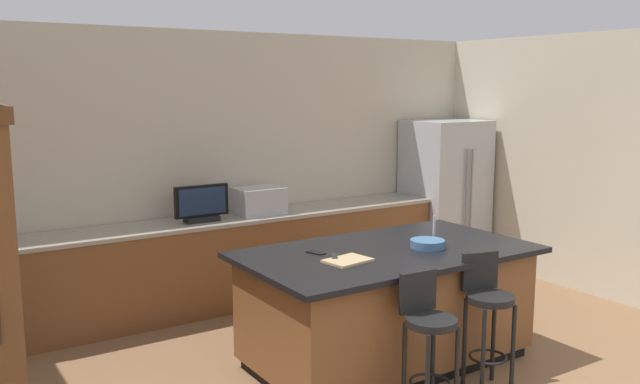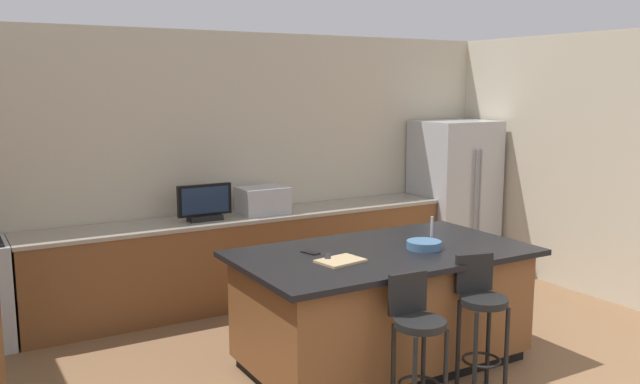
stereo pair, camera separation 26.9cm
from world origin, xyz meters
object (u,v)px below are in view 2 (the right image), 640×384
Objects in this scene: bar_stool_left at (417,334)px; cell_phone at (311,252)px; refrigerator at (454,195)px; bar_stool_right at (481,312)px; microwave at (263,200)px; fruit_bowl at (424,245)px; kitchen_island at (382,306)px; cutting_board at (340,261)px; tv_monitor at (205,204)px; tv_remote at (328,257)px.

bar_stool_left reaches higher than cell_phone.
cell_phone is (-2.93, -1.68, 0.04)m from refrigerator.
bar_stool_right is (0.63, 0.07, 0.02)m from bar_stool_left.
bar_stool_left is (-0.22, -2.79, -0.45)m from microwave.
kitchen_island is at bearing 158.25° from fruit_bowl.
bar_stool_right is at bearing -67.25° from kitchen_island.
bar_stool_left is 2.99× the size of cutting_board.
microwave is at bearing 88.73° from bar_stool_left.
bar_stool_right reaches higher than bar_stool_left.
tv_monitor reaches higher than microwave.
tv_remote is at bearing 170.72° from fruit_bowl.
tv_remote is at bearing -96.60° from cell_phone.
cell_phone is 0.46× the size of cutting_board.
microwave reaches higher than cell_phone.
fruit_bowl is 0.77m from cutting_board.
refrigerator is at bearing 43.92° from fruit_bowl.
refrigerator reaches higher than bar_stool_left.
bar_stool_left is (-0.31, -0.82, 0.11)m from kitchen_island.
microwave is 0.50× the size of bar_stool_left.
cutting_board is (-2.87, -2.02, 0.05)m from refrigerator.
tv_monitor is 1.93m from tv_remote.
fruit_bowl is at bearing 51.90° from bar_stool_left.
bar_stool_left is at bearing -93.72° from cell_phone.
bar_stool_left reaches higher than kitchen_island.
bar_stool_right is 1.06m from cutting_board.
microwave is at bearing 60.73° from cell_phone.
kitchen_island is 0.73m from cell_phone.
cell_phone is (-0.21, 1.04, 0.35)m from bar_stool_left.
tv_remote is at bearing 150.68° from bar_stool_right.
tv_monitor is at bearing 179.63° from refrigerator.
tv_monitor is (-0.74, 1.92, 0.59)m from kitchen_island.
fruit_bowl is at bearing -79.18° from microwave.
cell_phone reaches higher than kitchen_island.
bar_stool_right is (-2.08, -2.65, -0.29)m from refrigerator.
microwave is at bearing 92.77° from kitchen_island.
tv_monitor is at bearing 117.04° from fruit_bowl.
tv_remote is (-0.80, 0.13, -0.02)m from fruit_bowl.
bar_stool_right is 3.07× the size of cutting_board.
refrigerator is 3.86m from bar_stool_left.
fruit_bowl reaches higher than cell_phone.
fruit_bowl is 0.84× the size of cutting_board.
microwave reaches higher than fruit_bowl.
tv_monitor reaches higher than tv_remote.
tv_monitor reaches higher than bar_stool_right.
kitchen_island is 2.31× the size of bar_stool_right.
kitchen_island is 2.05m from microwave.
bar_stool_right is at bearing -81.40° from microwave.
tv_remote is (-0.81, 0.76, 0.33)m from bar_stool_right.
cell_phone is (0.21, -1.70, -0.13)m from tv_monitor.
tv_remote is at bearing 105.59° from bar_stool_left.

